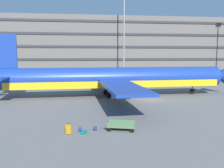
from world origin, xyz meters
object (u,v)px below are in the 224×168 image
object	(u,v)px
suitcase_orange	(67,128)
backpack_large	(95,128)
suitcase_red	(84,132)
airliner	(113,79)
suitcase_laid_flat	(69,129)
baggage_cart	(121,126)
backpack_scuffed	(80,129)

from	to	relation	value
suitcase_orange	backpack_large	size ratio (longest dim) A/B	1.68
suitcase_red	suitcase_orange	size ratio (longest dim) A/B	1.06
airliner	backpack_large	world-z (taller)	airliner
airliner	suitcase_laid_flat	xyz separation A→B (m)	(-6.34, -19.22, -2.54)
suitcase_red	backpack_large	world-z (taller)	backpack_large
suitcase_laid_flat	backpack_large	bearing A→B (deg)	18.91
backpack_large	baggage_cart	xyz separation A→B (m)	(2.40, -0.18, 0.22)
suitcase_laid_flat	baggage_cart	size ratio (longest dim) A/B	0.29
suitcase_red	baggage_cart	world-z (taller)	baggage_cart
suitcase_laid_flat	suitcase_red	world-z (taller)	suitcase_laid_flat
suitcase_red	backpack_large	size ratio (longest dim) A/B	1.79
suitcase_laid_flat	airliner	bearing A→B (deg)	71.74
airliner	suitcase_laid_flat	size ratio (longest dim) A/B	43.92
backpack_large	baggage_cart	distance (m)	2.42
airliner	suitcase_orange	bearing A→B (deg)	-109.48
backpack_scuffed	backpack_large	world-z (taller)	backpack_large
suitcase_red	backpack_scuffed	distance (m)	0.69
airliner	baggage_cart	size ratio (longest dim) A/B	12.69
suitcase_orange	airliner	bearing A→B (deg)	70.52
backpack_scuffed	baggage_cart	bearing A→B (deg)	-0.49
airliner	baggage_cart	xyz separation A→B (m)	(-1.65, -18.62, -2.56)
baggage_cart	airliner	bearing A→B (deg)	84.92
suitcase_orange	backpack_large	world-z (taller)	suitcase_orange
airliner	suitcase_orange	world-z (taller)	airliner
airliner	backpack_scuffed	distance (m)	19.56
baggage_cart	suitcase_red	bearing A→B (deg)	-170.51
airliner	backpack_scuffed	world-z (taller)	airliner
suitcase_laid_flat	suitcase_red	bearing A→B (deg)	1.33
backpack_scuffed	backpack_large	bearing A→B (deg)	6.31
suitcase_red	baggage_cart	bearing A→B (deg)	9.49
airliner	backpack_large	xyz separation A→B (m)	(-4.05, -18.44, -2.78)
airliner	suitcase_orange	size ratio (longest dim) A/B	53.17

